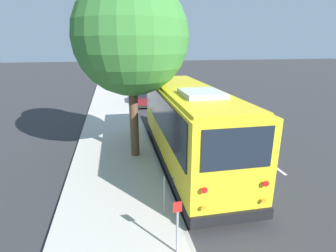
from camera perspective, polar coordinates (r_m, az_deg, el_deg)
ground_plane at (r=11.51m, az=7.77°, el=-9.98°), size 160.00×160.00×0.00m
sidewalk_slab at (r=10.90m, az=-11.55°, el=-11.39°), size 80.00×3.74×0.15m
curb_strip at (r=11.05m, az=-1.28°, el=-10.61°), size 80.00×0.14×0.15m
shuttle_bus at (r=11.81m, az=4.37°, el=1.02°), size 10.13×2.77×3.61m
parked_sedan_maroon at (r=24.26m, az=-5.28°, el=6.22°), size 4.70×1.85×1.31m
parked_sedan_navy at (r=30.50m, az=-6.31°, el=8.45°), size 4.37×1.86×1.28m
street_tree at (r=11.98m, az=-8.23°, el=20.14°), size 4.95×4.95×8.61m
sign_post_near at (r=6.96m, az=2.03°, el=-21.15°), size 0.06×0.22×1.50m
sign_post_far at (r=8.35m, az=-0.80°, el=-14.83°), size 0.06×0.06×1.31m
fire_hydrant at (r=18.82m, az=-7.15°, el=2.74°), size 0.22×0.22×0.81m
lane_stripe_mid at (r=13.12m, az=21.30°, el=-7.52°), size 2.40×0.14×0.01m
lane_stripe_ahead at (r=18.06m, az=11.13°, el=0.10°), size 2.40×0.14×0.01m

